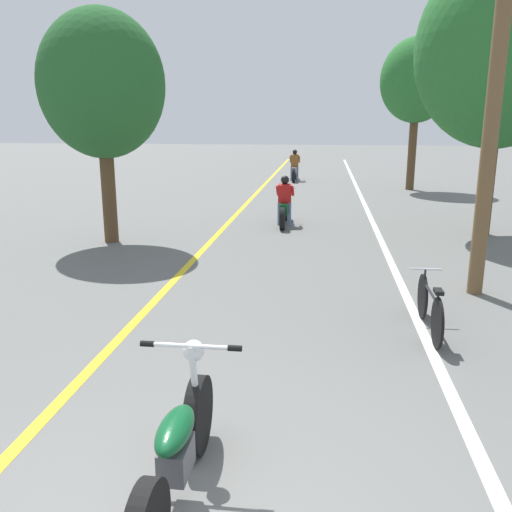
% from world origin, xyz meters
% --- Properties ---
extents(lane_stripe_center, '(0.14, 48.00, 0.01)m').
position_xyz_m(lane_stripe_center, '(-1.70, 12.53, 0.00)').
color(lane_stripe_center, yellow).
rests_on(lane_stripe_center, ground).
extents(lane_stripe_edge, '(0.14, 48.00, 0.01)m').
position_xyz_m(lane_stripe_edge, '(2.26, 12.53, 0.00)').
color(lane_stripe_edge, white).
rests_on(lane_stripe_edge, ground).
extents(utility_pole, '(1.10, 0.24, 7.36)m').
position_xyz_m(utility_pole, '(3.40, 6.05, 3.77)').
color(utility_pole, brown).
rests_on(utility_pole, ground).
extents(roadside_tree_right_near, '(3.90, 3.51, 6.57)m').
position_xyz_m(roadside_tree_right_near, '(4.83, 10.95, 4.31)').
color(roadside_tree_right_near, '#513A23').
rests_on(roadside_tree_right_near, ground).
extents(roadside_tree_right_far, '(2.83, 2.55, 5.89)m').
position_xyz_m(roadside_tree_right_far, '(4.35, 19.85, 4.22)').
color(roadside_tree_right_far, '#513A23').
rests_on(roadside_tree_right_far, ground).
extents(roadside_tree_left, '(2.78, 2.50, 5.12)m').
position_xyz_m(roadside_tree_left, '(-4.00, 9.03, 3.49)').
color(roadside_tree_left, '#513A23').
rests_on(roadside_tree_left, ground).
extents(motorcycle_foreground, '(0.82, 2.06, 1.06)m').
position_xyz_m(motorcycle_foreground, '(-0.12, 0.56, 0.42)').
color(motorcycle_foreground, black).
rests_on(motorcycle_foreground, ground).
extents(motorcycle_rider_lead, '(0.50, 1.97, 1.32)m').
position_xyz_m(motorcycle_rider_lead, '(-0.15, 11.59, 0.51)').
color(motorcycle_rider_lead, black).
rests_on(motorcycle_rider_lead, ground).
extents(motorcycle_rider_far, '(0.50, 2.12, 1.43)m').
position_xyz_m(motorcycle_rider_far, '(-0.49, 22.56, 0.54)').
color(motorcycle_rider_far, black).
rests_on(motorcycle_rider_far, ground).
extents(bicycle_parked, '(0.44, 1.70, 0.75)m').
position_xyz_m(bicycle_parked, '(2.33, 4.23, 0.35)').
color(bicycle_parked, black).
rests_on(bicycle_parked, ground).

